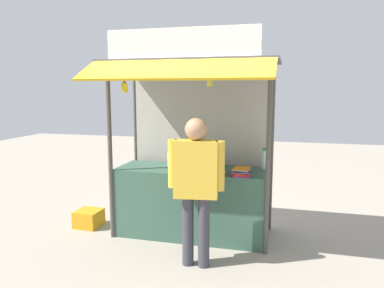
{
  "coord_description": "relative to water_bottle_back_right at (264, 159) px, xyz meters",
  "views": [
    {
      "loc": [
        1.28,
        -4.86,
        2.06
      ],
      "look_at": [
        0.0,
        0.0,
        1.31
      ],
      "focal_mm": 34.4,
      "sensor_mm": 36.0,
      "label": 1
    }
  ],
  "objects": [
    {
      "name": "stall_counter",
      "position": [
        -0.98,
        -0.24,
        -0.62
      ],
      "size": [
        2.12,
        0.75,
        0.96
      ],
      "primitive_type": "cube",
      "color": "#385B4C",
      "rests_on": "ground"
    },
    {
      "name": "magazine_stack_mid_left",
      "position": [
        -0.59,
        -0.47,
        -0.1
      ],
      "size": [
        0.23,
        0.26,
        0.09
      ],
      "color": "white",
      "rests_on": "stall_counter"
    },
    {
      "name": "plastic_crate",
      "position": [
        -2.57,
        -0.34,
        -0.97
      ],
      "size": [
        0.37,
        0.37,
        0.25
      ],
      "primitive_type": "cube",
      "rotation": [
        0.0,
        0.0,
        -0.04
      ],
      "color": "orange",
      "rests_on": "ground"
    },
    {
      "name": "banana_bunch_rightmost",
      "position": [
        -1.75,
        -0.72,
        0.98
      ],
      "size": [
        0.1,
        0.1,
        0.3
      ],
      "color": "#332D23"
    },
    {
      "name": "vendor_person",
      "position": [
        -0.69,
        -1.14,
        -0.05
      ],
      "size": [
        0.66,
        0.28,
        1.74
      ],
      "rotation": [
        0.0,
        0.0,
        0.14
      ],
      "color": "#383842",
      "rests_on": "ground"
    },
    {
      "name": "stall_structure",
      "position": [
        -0.98,
        -0.11,
        0.6
      ],
      "size": [
        2.32,
        1.62,
        2.79
      ],
      "color": "#4C4742",
      "rests_on": "ground"
    },
    {
      "name": "ground_plane",
      "position": [
        -0.98,
        -0.24,
        -1.1
      ],
      "size": [
        20.0,
        20.0,
        0.0
      ],
      "primitive_type": "plane",
      "color": "#9E9384"
    },
    {
      "name": "water_bottle_front_left",
      "position": [
        -0.6,
        -0.05,
        -0.0
      ],
      "size": [
        0.08,
        0.08,
        0.29
      ],
      "color": "silver",
      "rests_on": "stall_counter"
    },
    {
      "name": "banana_bunch_leftmost",
      "position": [
        -0.63,
        -0.71,
        1.06
      ],
      "size": [
        0.09,
        0.09,
        0.22
      ],
      "color": "#332D23"
    },
    {
      "name": "water_bottle_back_left",
      "position": [
        -1.34,
        -0.14,
        -0.03
      ],
      "size": [
        0.06,
        0.06,
        0.23
      ],
      "color": "silver",
      "rests_on": "stall_counter"
    },
    {
      "name": "water_bottle_back_right",
      "position": [
        0.0,
        0.0,
        0.0
      ],
      "size": [
        0.08,
        0.08,
        0.3
      ],
      "color": "silver",
      "rests_on": "stall_counter"
    },
    {
      "name": "magazine_stack_front_right",
      "position": [
        -0.25,
        -0.46,
        -0.09
      ],
      "size": [
        0.25,
        0.3,
        0.09
      ],
      "color": "purple",
      "rests_on": "stall_counter"
    }
  ]
}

